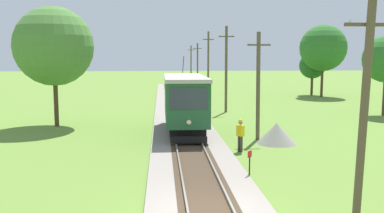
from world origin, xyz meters
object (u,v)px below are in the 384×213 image
object	(u,v)px
utility_pole_horizon	(191,63)
trackside_signal_marker	(250,163)
track_worker	(240,134)
utility_pole_foreground	(364,111)
utility_pole_far	(208,64)
tree_right_near	(323,48)
tree_left_far	(312,66)
utility_pole_mid	(226,68)
utility_pole_near_tram	(258,85)
utility_pole_distant	(198,65)
red_tram	(185,101)
tree_right_far	(54,46)
gravel_pile	(277,133)

from	to	relation	value
utility_pole_horizon	trackside_signal_marker	distance (m)	64.25
utility_pole_horizon	track_worker	world-z (taller)	utility_pole_horizon
utility_pole_foreground	utility_pole_far	distance (m)	39.68
tree_right_near	tree_left_far	world-z (taller)	tree_right_near
utility_pole_foreground	track_worker	size ratio (longest dim) A/B	3.81
utility_pole_far	tree_right_near	size ratio (longest dim) A/B	0.91
utility_pole_foreground	utility_pole_mid	distance (m)	25.48
utility_pole_near_tram	utility_pole_distant	bearing A→B (deg)	90.00
red_tram	tree_right_far	xyz separation A→B (m)	(-9.16, 3.85, 3.59)
red_tram	trackside_signal_marker	size ratio (longest dim) A/B	7.24
track_worker	tree_right_far	bearing A→B (deg)	108.08
track_worker	tree_right_far	distance (m)	15.64
utility_pole_distant	utility_pole_foreground	bearing A→B (deg)	-90.00
gravel_pile	track_worker	xyz separation A→B (m)	(-2.52, -1.89, 0.37)
track_worker	utility_pole_foreground	bearing A→B (deg)	-114.86
utility_pole_distant	trackside_signal_marker	distance (m)	49.87
utility_pole_near_tram	tree_right_far	xyz separation A→B (m)	(-13.54, 5.77, 2.42)
utility_pole_mid	trackside_signal_marker	size ratio (longest dim) A/B	6.60
utility_pole_far	tree_right_near	xyz separation A→B (m)	(14.29, -0.97, 1.93)
red_tram	tree_right_near	bearing A→B (deg)	51.77
trackside_signal_marker	utility_pole_horizon	bearing A→B (deg)	88.01
tree_right_near	tree_left_far	xyz separation A→B (m)	(-0.44, 2.23, -2.22)
red_tram	utility_pole_foreground	size ratio (longest dim) A/B	1.26
tree_right_near	red_tram	bearing A→B (deg)	-128.23
utility_pole_horizon	tree_left_far	xyz separation A→B (m)	(13.85, -28.27, 0.19)
utility_pole_far	utility_pole_horizon	xyz separation A→B (m)	(0.00, 29.52, -0.48)
utility_pole_far	tree_right_far	bearing A→B (deg)	-123.03
utility_pole_mid	utility_pole_near_tram	bearing A→B (deg)	-90.00
gravel_pile	tree_right_far	distance (m)	16.85
red_tram	utility_pole_foreground	distance (m)	15.68
track_worker	trackside_signal_marker	bearing A→B (deg)	-131.02
utility_pole_foreground	gravel_pile	distance (m)	12.11
utility_pole_foreground	gravel_pile	xyz separation A→B (m)	(0.82, 11.73, -2.88)
utility_pole_foreground	utility_pole_horizon	bearing A→B (deg)	90.00
utility_pole_far	trackside_signal_marker	world-z (taller)	utility_pole_far
utility_pole_distant	utility_pole_mid	bearing A→B (deg)	-90.00
utility_pole_far	utility_pole_horizon	distance (m)	29.53
utility_pole_far	utility_pole_horizon	world-z (taller)	utility_pole_far
track_worker	tree_right_near	distance (m)	33.39
utility_pole_far	tree_right_far	size ratio (longest dim) A/B	0.94
gravel_pile	red_tram	bearing A→B (deg)	147.82
tree_right_near	utility_pole_far	bearing A→B (deg)	176.10
utility_pole_mid	tree_right_far	distance (m)	15.17
utility_pole_horizon	tree_right_near	size ratio (longest dim) A/B	0.80
tree_right_near	track_worker	bearing A→B (deg)	-118.99
red_tram	tree_left_far	bearing A→B (deg)	54.90
gravel_pile	utility_pole_near_tram	bearing A→B (deg)	121.29
tree_left_far	red_tram	bearing A→B (deg)	-125.10
trackside_signal_marker	track_worker	size ratio (longest dim) A/B	0.66
utility_pole_foreground	tree_left_far	size ratio (longest dim) A/B	1.22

